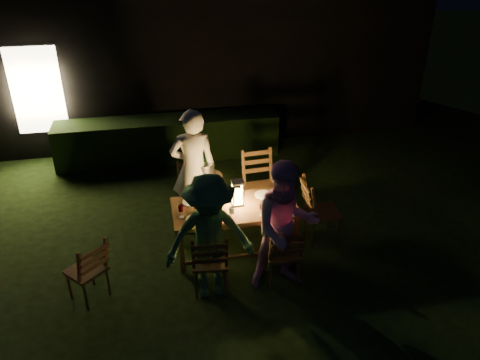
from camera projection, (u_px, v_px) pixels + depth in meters
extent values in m
plane|color=black|center=(230.00, 275.00, 6.04)|extent=(40.00, 40.00, 0.00)
cube|color=black|center=(180.00, 47.00, 10.65)|extent=(10.00, 4.00, 3.20)
cube|color=#FFE5B2|center=(37.00, 91.00, 8.55)|extent=(0.90, 0.06, 1.60)
cube|color=black|center=(169.00, 138.00, 9.01)|extent=(4.20, 0.70, 0.80)
cube|color=#472F17|center=(235.00, 208.00, 6.23)|extent=(1.66, 0.83, 0.05)
cube|color=#472F17|center=(182.00, 252.00, 5.97)|extent=(0.06, 0.06, 0.61)
cube|color=#472F17|center=(177.00, 223.00, 6.56)|extent=(0.06, 0.06, 0.61)
cube|color=#472F17|center=(296.00, 238.00, 6.23)|extent=(0.06, 0.06, 0.61)
cube|color=#472F17|center=(281.00, 212.00, 6.82)|extent=(0.06, 0.06, 0.61)
cube|color=#472F17|center=(210.00, 261.00, 5.61)|extent=(0.46, 0.45, 0.04)
cube|color=#472F17|center=(210.00, 252.00, 5.32)|extent=(0.43, 0.19, 0.49)
cube|color=#472F17|center=(282.00, 252.00, 5.77)|extent=(0.43, 0.41, 0.04)
cube|color=#472F17|center=(287.00, 243.00, 5.49)|extent=(0.42, 0.16, 0.49)
cube|color=#472F17|center=(195.00, 198.00, 6.90)|extent=(0.45, 0.43, 0.04)
cube|color=#472F17|center=(193.00, 175.00, 6.93)|extent=(0.44, 0.16, 0.52)
cube|color=#472F17|center=(261.00, 189.00, 7.05)|extent=(0.51, 0.49, 0.04)
cube|color=#472F17|center=(257.00, 165.00, 7.09)|extent=(0.49, 0.20, 0.56)
cube|color=#472F17|center=(322.00, 212.00, 6.54)|extent=(0.45, 0.47, 0.04)
cube|color=#472F17|center=(310.00, 195.00, 6.38)|extent=(0.17, 0.45, 0.53)
cube|color=#472F17|center=(86.00, 270.00, 5.49)|extent=(0.55, 0.55, 0.04)
cube|color=#472F17|center=(92.00, 258.00, 5.28)|extent=(0.39, 0.36, 0.47)
imported|color=beige|center=(193.00, 169.00, 6.75)|extent=(0.66, 0.43, 1.80)
imported|color=#DC97CC|center=(285.00, 227.00, 5.51)|extent=(0.82, 0.64, 1.68)
imported|color=#397242|center=(210.00, 238.00, 5.37)|extent=(1.04, 0.60, 1.61)
cube|color=white|center=(238.00, 203.00, 6.26)|extent=(0.15, 0.15, 0.03)
cube|color=white|center=(238.00, 182.00, 6.11)|extent=(0.16, 0.16, 0.03)
cylinder|color=#FF9E3F|center=(238.00, 196.00, 6.20)|extent=(0.09, 0.09, 0.18)
cylinder|color=white|center=(192.00, 202.00, 6.30)|extent=(0.25, 0.25, 0.01)
cylinder|color=white|center=(196.00, 219.00, 5.92)|extent=(0.25, 0.25, 0.01)
cylinder|color=white|center=(264.00, 195.00, 6.48)|extent=(0.25, 0.25, 0.01)
cylinder|color=white|center=(272.00, 211.00, 6.10)|extent=(0.25, 0.25, 0.01)
cylinder|color=#0F471E|center=(216.00, 199.00, 6.10)|extent=(0.07, 0.07, 0.28)
cube|color=red|center=(228.00, 220.00, 5.91)|extent=(0.18, 0.14, 0.01)
cube|color=red|center=(281.00, 214.00, 6.05)|extent=(0.18, 0.14, 0.01)
cube|color=black|center=(191.00, 224.00, 5.84)|extent=(0.14, 0.07, 0.01)
cylinder|color=olive|center=(204.00, 178.00, 6.90)|extent=(0.55, 0.55, 0.04)
cylinder|color=olive|center=(205.00, 198.00, 7.07)|extent=(0.06, 0.06, 0.71)
cylinder|color=#A5A8AD|center=(204.00, 170.00, 6.84)|extent=(0.30, 0.30, 0.22)
cylinder|color=#0F471E|center=(201.00, 168.00, 6.77)|extent=(0.07, 0.07, 0.32)
cylinder|color=#0F471E|center=(207.00, 165.00, 6.86)|extent=(0.07, 0.07, 0.32)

